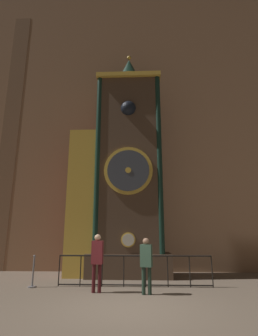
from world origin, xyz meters
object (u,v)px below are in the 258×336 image
clock_tower (121,174)px  visitor_near (97,257)px  visitor_far (146,260)px  stanchion_post (33,277)px

clock_tower → visitor_near: size_ratio=6.12×
clock_tower → visitor_far: 4.74m
clock_tower → visitor_far: clock_tower is taller
visitor_near → stanchion_post: 2.47m
visitor_near → stanchion_post: visitor_near is taller
visitor_near → visitor_far: visitor_near is taller
clock_tower → stanchion_post: 5.35m
visitor_far → stanchion_post: bearing=-179.8°
visitor_far → stanchion_post: (-3.77, 0.91, -0.63)m
visitor_near → visitor_far: bearing=-3.3°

